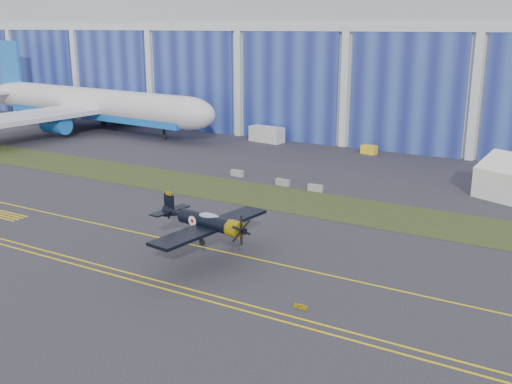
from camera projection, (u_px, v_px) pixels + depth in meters
The scene contains 16 objects.
ground at pixel (172, 221), 66.64m from camera, with size 260.00×260.00×0.00m, color #35323C.
grass_median at pixel (238, 192), 78.26m from camera, with size 260.00×10.00×0.02m, color #475128.
hangar at pixel (388, 56), 122.22m from camera, with size 220.00×45.70×30.00m.
taxiway_centreline at pixel (142, 234), 62.49m from camera, with size 200.00×0.20×0.02m, color yellow.
edge_line_near at pixel (72, 264), 54.60m from camera, with size 80.00×0.20×0.02m, color yellow.
edge_line_far at pixel (81, 260), 55.43m from camera, with size 80.00×0.20×0.02m, color yellow.
hold_short_ladder at pixel (3, 215), 68.70m from camera, with size 6.00×2.40×0.02m, color yellow, non-canonical shape.
guard_board_right at pixel (301, 307), 45.88m from camera, with size 1.20×0.15×0.35m, color yellow.
warbird at pixel (206, 221), 54.31m from camera, with size 12.70×14.68×3.97m.
jetliner at pixel (92, 70), 121.49m from camera, with size 74.36×64.64×24.36m.
shipping_container at pixel (267, 134), 111.42m from camera, with size 6.56×2.63×2.84m, color silver.
tug at pixel (369, 150), 101.12m from camera, with size 2.51×1.57×1.46m, color yellow.
cart at pixel (59, 119), 135.37m from camera, with size 2.17×1.30×1.30m, color silver.
barrier_a at pixel (237, 173), 86.15m from camera, with size 2.00×0.60×0.90m, color gray.
barrier_b at pixel (283, 182), 81.09m from camera, with size 2.00×0.60×0.90m, color gray.
barrier_c at pixel (315, 188), 78.35m from camera, with size 2.00×0.60×0.90m, color #9A9798.
Camera 1 is at (40.24, -49.80, 20.99)m, focal length 42.00 mm.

